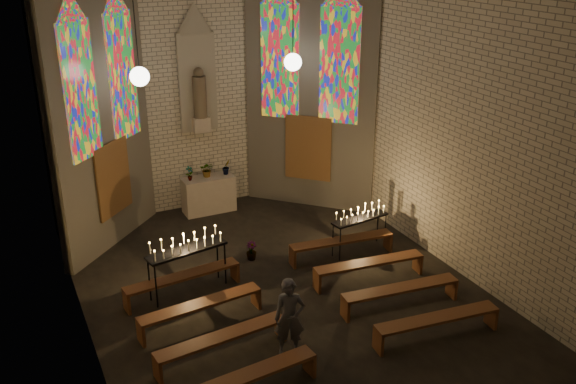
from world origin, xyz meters
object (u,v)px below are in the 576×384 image
Objects in this scene: votive_stand_left at (186,246)px; visitor at (290,318)px; altar at (209,194)px; aisle_flower_pot at (251,251)px; votive_stand_right at (360,215)px.

votive_stand_left is 1.17× the size of visitor.
visitor reaches higher than votive_stand_left.
votive_stand_left is 3.07m from visitor.
altar is 6.77m from visitor.
visitor is (-0.78, -6.72, 0.27)m from altar.
votive_stand_left is at bearing -114.96° from altar.
visitor reaches higher than aisle_flower_pot.
visitor reaches higher than votive_stand_right.
altar is at bearing 106.10° from visitor.
votive_stand_left is (-1.79, -3.85, 0.60)m from altar.
votive_stand_right is (4.29, 0.05, -0.16)m from votive_stand_left.
votive_stand_right is (2.52, -0.72, 0.71)m from aisle_flower_pot.
votive_stand_right reaches higher than aisle_flower_pot.
altar is 0.92× the size of votive_stand_right.
votive_stand_right is at bearing 64.39° from visitor.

